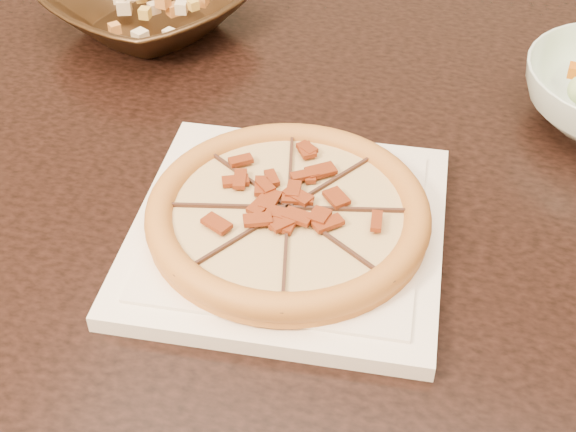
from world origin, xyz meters
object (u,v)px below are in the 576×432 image
plate (288,230)px  dining_table (261,192)px  pizza (288,213)px  bronze_bowl (150,6)px

plate → dining_table: bearing=120.5°
pizza → dining_table: bearing=120.5°
bronze_bowl → pizza: bearing=-46.2°
plate → pizza: (-0.00, 0.00, 0.02)m
plate → bronze_bowl: (-0.33, 0.35, 0.02)m
plate → bronze_bowl: 0.48m
dining_table → bronze_bowl: (-0.24, 0.18, 0.13)m
dining_table → pizza: (0.10, -0.16, 0.13)m
dining_table → plate: size_ratio=4.40×
dining_table → plate: plate is taller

